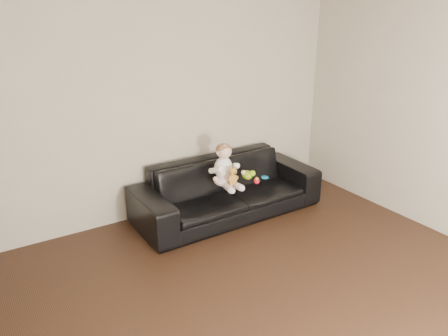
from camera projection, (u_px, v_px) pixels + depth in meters
wall_back at (155, 111)px, 5.09m from camera, size 5.00×0.00×5.00m
sofa at (227, 188)px, 5.38m from camera, size 2.33×0.93×0.68m
baby at (225, 168)px, 5.10m from camera, size 0.35×0.43×0.52m
teddy_bear at (233, 176)px, 5.00m from camera, size 0.12×0.12×0.22m
toy_green at (247, 175)px, 5.35m from camera, size 0.18×0.20×0.11m
toy_rattle at (257, 181)px, 5.22m from camera, size 0.09×0.09×0.07m
toy_blue_disc at (265, 177)px, 5.41m from camera, size 0.11×0.11×0.01m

